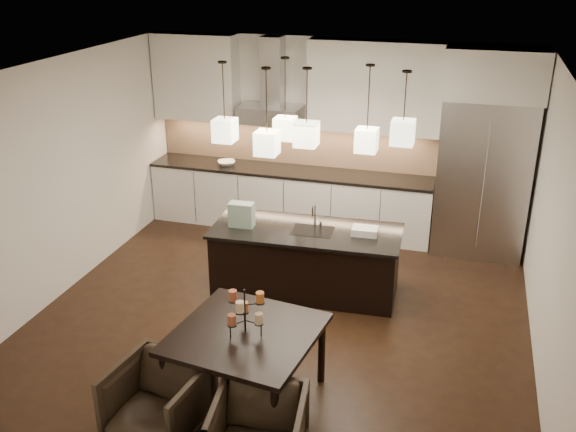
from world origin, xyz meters
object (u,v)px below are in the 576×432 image
(refrigerator, at_px, (483,178))
(dining_table, at_px, (247,366))
(armchair_left, at_px, (158,402))
(island_body, at_px, (306,261))

(refrigerator, relative_size, dining_table, 1.74)
(dining_table, height_order, armchair_left, dining_table)
(refrigerator, xyz_separation_m, armchair_left, (-2.55, -4.62, -0.72))
(armchair_left, bearing_deg, refrigerator, 68.77)
(island_body, height_order, dining_table, island_body)
(island_body, xyz_separation_m, dining_table, (0.01, -2.19, -0.02))
(refrigerator, distance_m, armchair_left, 5.32)
(island_body, relative_size, armchair_left, 2.87)
(island_body, height_order, armchair_left, island_body)
(dining_table, xyz_separation_m, armchair_left, (-0.56, -0.67, -0.02))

